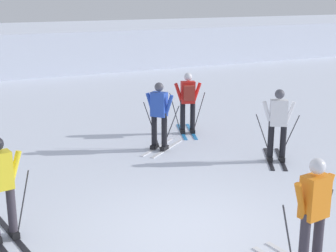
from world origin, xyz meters
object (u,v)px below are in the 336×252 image
skier_orange (313,214)px  skier_white (278,123)px  skier_yellow (0,186)px  skier_blue (159,114)px  skier_red (188,100)px

skier_orange → skier_white: (2.60, 4.00, -0.00)m
skier_yellow → skier_blue: 5.20m
skier_orange → skier_yellow: size_ratio=1.00×
skier_orange → skier_yellow: bearing=141.6°
skier_yellow → skier_blue: size_ratio=1.00×
skier_orange → skier_blue: bearing=84.9°
skier_white → skier_blue: bearing=136.2°
skier_blue → skier_yellow: bearing=-143.5°
skier_yellow → skier_red: (5.51, 4.07, 0.04)m
skier_yellow → skier_white: bearing=10.1°
skier_blue → skier_red: same height
skier_yellow → skier_red: 6.85m
skier_blue → skier_white: size_ratio=1.00×
skier_white → skier_red: (-0.73, 2.96, 0.04)m
skier_yellow → skier_red: same height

